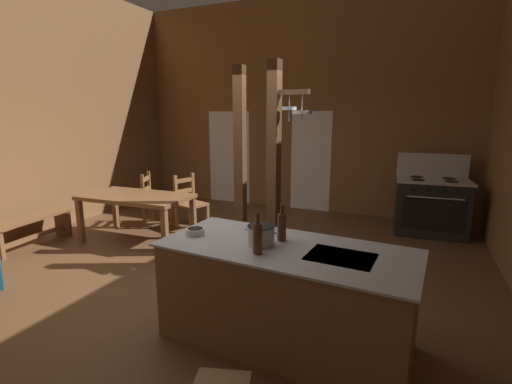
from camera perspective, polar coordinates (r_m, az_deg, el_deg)
ground_plane at (r=4.74m, az=-8.60°, el=-13.57°), size 7.71×8.43×0.10m
wall_back at (r=7.84m, az=6.36°, el=13.02°), size 7.71×0.14×4.28m
glazed_door_back_left at (r=8.42m, az=-4.18°, el=5.37°), size 1.00×0.01×2.05m
glazed_panel_back_right at (r=7.74m, az=8.46°, el=4.69°), size 0.84×0.01×2.05m
kitchen_island at (r=3.33m, az=4.48°, el=-15.61°), size 2.23×1.12×0.88m
stove_range at (r=6.85m, az=25.46°, el=-1.90°), size 1.19×0.89×1.32m
support_post_with_pot_rack at (r=4.68m, az=3.07°, el=4.77°), size 0.58×0.26×2.63m
support_post_center at (r=5.22m, az=-2.48°, el=4.61°), size 0.14×0.14×2.63m
dining_table at (r=6.11m, az=-18.07°, el=-1.25°), size 1.73×0.96×0.74m
ladderback_chair_near_window at (r=6.60m, az=-10.22°, el=-1.66°), size 0.55×0.55×0.95m
ladderback_chair_by_post at (r=6.97m, az=-15.49°, el=-1.19°), size 0.57×0.57×0.95m
bench_along_left_wall at (r=6.65m, az=-31.48°, el=-4.51°), size 0.45×1.31×0.44m
stockpot_on_counter at (r=3.16m, az=0.80°, el=-6.70°), size 0.31×0.23×0.17m
mixing_bowl_on_counter at (r=3.48m, az=-9.36°, el=-6.07°), size 0.17×0.17×0.06m
bottle_tall_on_counter at (r=3.26m, az=4.02°, el=-5.33°), size 0.08×0.08×0.33m
bottle_short_on_counter at (r=2.96m, az=0.24°, el=-7.07°), size 0.08×0.08×0.34m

